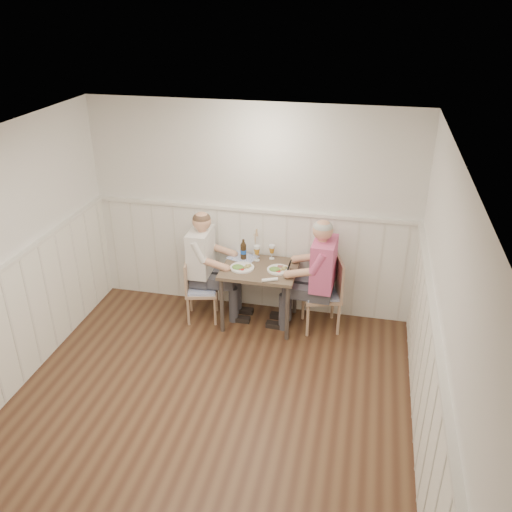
# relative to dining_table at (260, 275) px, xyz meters

# --- Properties ---
(ground_plane) EXTENTS (4.50, 4.50, 0.00)m
(ground_plane) POSITION_rel_dining_table_xyz_m (-0.18, -1.84, -0.65)
(ground_plane) COLOR #432819
(room_shell) EXTENTS (4.04, 4.54, 2.60)m
(room_shell) POSITION_rel_dining_table_xyz_m (-0.18, -1.84, 0.87)
(room_shell) COLOR white
(room_shell) RESTS_ON ground
(wainscot) EXTENTS (4.00, 4.49, 1.34)m
(wainscot) POSITION_rel_dining_table_xyz_m (-0.18, -1.15, 0.04)
(wainscot) COLOR white
(wainscot) RESTS_ON ground
(dining_table) EXTENTS (0.88, 0.70, 0.75)m
(dining_table) POSITION_rel_dining_table_xyz_m (0.00, 0.00, 0.00)
(dining_table) COLOR brown
(dining_table) RESTS_ON ground
(chair_right) EXTENTS (0.53, 0.53, 0.91)m
(chair_right) POSITION_rel_dining_table_xyz_m (0.80, 0.06, -0.15)
(chair_right) COLOR tan
(chair_right) RESTS_ON ground
(chair_left) EXTENTS (0.45, 0.45, 0.80)m
(chair_left) POSITION_rel_dining_table_xyz_m (-0.75, -0.08, -0.21)
(chair_left) COLOR tan
(chair_left) RESTS_ON ground
(man_in_pink) EXTENTS (0.68, 0.47, 1.45)m
(man_in_pink) POSITION_rel_dining_table_xyz_m (0.71, -0.01, -0.04)
(man_in_pink) COLOR #3F3F47
(man_in_pink) RESTS_ON ground
(diner_cream) EXTENTS (0.65, 0.45, 1.40)m
(diner_cream) POSITION_rel_dining_table_xyz_m (-0.69, 0.04, -0.06)
(diner_cream) COLOR #3F3F47
(diner_cream) RESTS_ON ground
(plate_man) EXTENTS (0.27, 0.27, 0.07)m
(plate_man) POSITION_rel_dining_table_xyz_m (0.22, -0.02, 0.13)
(plate_man) COLOR white
(plate_man) RESTS_ON dining_table
(plate_diner) EXTENTS (0.29, 0.29, 0.07)m
(plate_diner) POSITION_rel_dining_table_xyz_m (-0.21, -0.07, 0.13)
(plate_diner) COLOR white
(plate_diner) RESTS_ON dining_table
(beer_glass_a) EXTENTS (0.07, 0.07, 0.18)m
(beer_glass_a) POSITION_rel_dining_table_xyz_m (0.10, 0.26, 0.23)
(beer_glass_a) COLOR silver
(beer_glass_a) RESTS_ON dining_table
(beer_glass_b) EXTENTS (0.08, 0.08, 0.20)m
(beer_glass_b) POSITION_rel_dining_table_xyz_m (-0.07, 0.18, 0.24)
(beer_glass_b) COLOR silver
(beer_glass_b) RESTS_ON dining_table
(beer_bottle) EXTENTS (0.07, 0.07, 0.26)m
(beer_bottle) POSITION_rel_dining_table_xyz_m (-0.24, 0.18, 0.22)
(beer_bottle) COLOR black
(beer_bottle) RESTS_ON dining_table
(rolled_napkin) EXTENTS (0.18, 0.11, 0.04)m
(rolled_napkin) POSITION_rel_dining_table_xyz_m (0.18, -0.30, 0.12)
(rolled_napkin) COLOR white
(rolled_napkin) RESTS_ON dining_table
(grass_vase) EXTENTS (0.04, 0.04, 0.38)m
(grass_vase) POSITION_rel_dining_table_xyz_m (-0.13, 0.30, 0.28)
(grass_vase) COLOR silver
(grass_vase) RESTS_ON dining_table
(gingham_mat) EXTENTS (0.40, 0.36, 0.01)m
(gingham_mat) POSITION_rel_dining_table_xyz_m (-0.26, 0.22, 0.11)
(gingham_mat) COLOR #4A66BA
(gingham_mat) RESTS_ON dining_table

